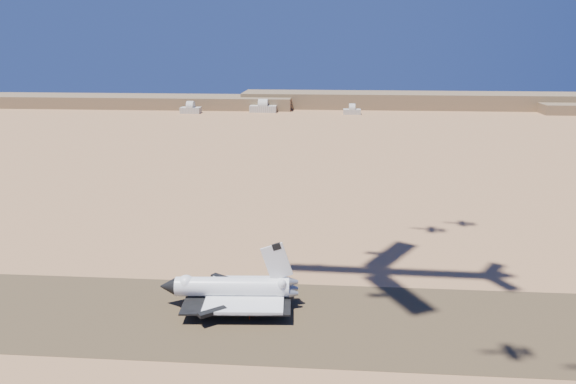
# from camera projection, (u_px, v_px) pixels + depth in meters

# --- Properties ---
(ground) EXTENTS (1200.00, 1200.00, 0.00)m
(ground) POSITION_uv_depth(u_px,v_px,m) (263.00, 319.00, 166.47)
(ground) COLOR #A37448
(ground) RESTS_ON ground
(runway) EXTENTS (600.00, 50.00, 0.06)m
(runway) POSITION_uv_depth(u_px,v_px,m) (263.00, 319.00, 166.46)
(runway) COLOR #4B3D25
(runway) RESTS_ON ground
(ridgeline) EXTENTS (960.00, 90.00, 18.00)m
(ridgeline) POSITION_uv_depth(u_px,v_px,m) (372.00, 102.00, 666.42)
(ridgeline) COLOR olive
(ridgeline) RESTS_ON ground
(hangars) EXTENTS (200.50, 29.50, 30.00)m
(hangars) POSITION_uv_depth(u_px,v_px,m) (259.00, 109.00, 630.21)
(hangars) COLOR beige
(hangars) RESTS_ON ground
(shuttle) EXTENTS (42.85, 27.98, 21.07)m
(shuttle) POSITION_uv_depth(u_px,v_px,m) (231.00, 289.00, 173.03)
(shuttle) COLOR white
(shuttle) RESTS_ON runway
(crew_a) EXTENTS (0.51, 0.70, 1.78)m
(crew_a) POSITION_uv_depth(u_px,v_px,m) (260.00, 313.00, 167.88)
(crew_a) COLOR #EB3B0D
(crew_a) RESTS_ON runway
(crew_b) EXTENTS (0.90, 0.92, 1.68)m
(crew_b) POSITION_uv_depth(u_px,v_px,m) (253.00, 314.00, 167.46)
(crew_b) COLOR #EB3B0D
(crew_b) RESTS_ON runway
(crew_c) EXTENTS (0.95, 1.09, 1.66)m
(crew_c) POSITION_uv_depth(u_px,v_px,m) (249.00, 317.00, 165.81)
(crew_c) COLOR #EB3B0D
(crew_c) RESTS_ON runway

